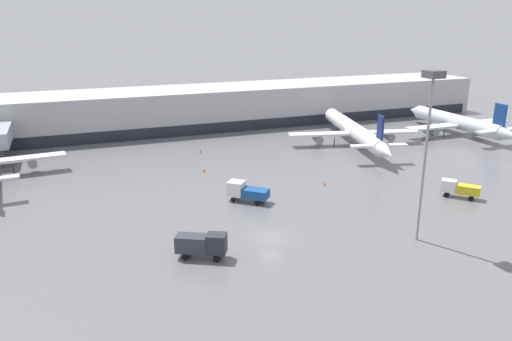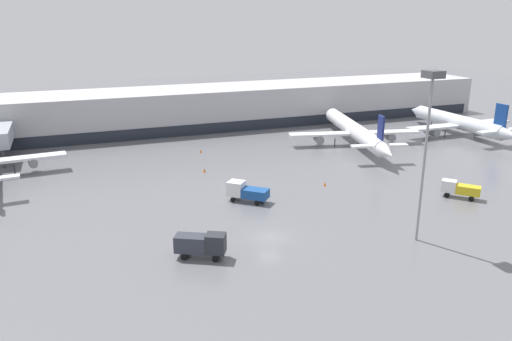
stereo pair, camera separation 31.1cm
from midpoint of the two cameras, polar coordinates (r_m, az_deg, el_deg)
The scene contains 11 objects.
ground_plane at distance 59.29m, azimuth 1.50°, elevation -7.64°, with size 320.00×320.00×0.00m, color slate.
terminal_building at distance 115.21m, azimuth -10.56°, elevation 6.81°, with size 160.00×28.57×9.00m.
parked_jet_1 at distance 117.13m, azimuth 22.08°, elevation 5.11°, with size 25.93×32.30×8.45m.
parked_jet_2 at distance 101.93m, azimuth 11.06°, elevation 4.51°, with size 26.32×38.31×8.56m.
service_truck_0 at distance 69.74m, azimuth -1.26°, elevation -2.37°, with size 5.68×5.43×2.75m.
service_truck_1 at distance 54.26m, azimuth -6.38°, elevation -8.32°, with size 5.62×4.12×2.82m.
service_truck_3 at distance 76.87m, azimuth 22.11°, elevation -1.89°, with size 4.68×4.97×2.40m.
traffic_cone_0 at distance 83.42m, azimuth -6.06°, elevation 0.05°, with size 0.44×0.44×0.71m.
traffic_cone_1 at distance 95.28m, azimuth -6.49°, elevation 2.24°, with size 0.42×0.42×0.70m.
traffic_cone_2 at distance 77.13m, azimuth 7.75°, elevation -1.50°, with size 0.40×0.40×0.64m.
apron_light_mast_1 at distance 57.12m, azimuth 19.13°, elevation 6.53°, with size 1.80×1.80×19.48m.
Camera 1 is at (-20.99, -49.46, 25.08)m, focal length 35.00 mm.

